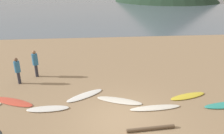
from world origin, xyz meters
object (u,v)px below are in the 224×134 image
object	(u,v)px
surfboard_4	(119,101)
person_0	(35,61)
surfboard_2	(48,109)
driftwood_log	(151,128)
surfboard_3	(85,95)
surfboard_1	(13,102)
surfboard_6	(188,96)
person_1	(17,69)
surfboard_5	(155,108)

from	to	relation	value
surfboard_4	person_0	xyz separation A→B (m)	(-4.84, 3.54, 0.99)
surfboard_2	person_0	size ratio (longest dim) A/B	1.14
person_0	driftwood_log	bearing A→B (deg)	-70.21
surfboard_3	surfboard_1	bearing A→B (deg)	151.28
surfboard_6	driftwood_log	world-z (taller)	driftwood_log
surfboard_4	person_1	bearing A→B (deg)	177.00
surfboard_4	surfboard_5	world-z (taller)	surfboard_5
surfboard_4	surfboard_5	distance (m)	1.84
person_0	driftwood_log	xyz separation A→B (m)	(5.85, -5.92, -0.95)
surfboard_1	surfboard_4	bearing A→B (deg)	21.07
person_1	surfboard_6	bearing A→B (deg)	-58.82
surfboard_5	person_0	size ratio (longest dim) A/B	1.43
surfboard_2	driftwood_log	size ratio (longest dim) A/B	0.98
person_0	surfboard_4	bearing A→B (deg)	-61.00
surfboard_4	surfboard_6	distance (m)	3.67
surfboard_4	person_0	bearing A→B (deg)	165.56
surfboard_1	surfboard_6	size ratio (longest dim) A/B	1.13
surfboard_5	person_0	world-z (taller)	person_0
surfboard_3	driftwood_log	world-z (taller)	driftwood_log
surfboard_3	surfboard_6	xyz separation A→B (m)	(5.41, -0.60, 0.01)
surfboard_2	surfboard_5	bearing A→B (deg)	-5.46
surfboard_3	person_0	xyz separation A→B (m)	(-3.11, 2.84, 0.99)
surfboard_3	surfboard_4	bearing A→B (deg)	-55.41
surfboard_1	surfboard_3	distance (m)	3.62
surfboard_3	driftwood_log	size ratio (longest dim) A/B	1.07
surfboard_5	driftwood_log	world-z (taller)	driftwood_log
surfboard_5	surfboard_6	bearing A→B (deg)	21.71
person_1	surfboard_1	bearing A→B (deg)	-126.09
surfboard_2	surfboard_1	bearing A→B (deg)	154.74
surfboard_3	surfboard_4	size ratio (longest dim) A/B	0.92
surfboard_3	person_1	bearing A→B (deg)	120.57
surfboard_2	driftwood_log	bearing A→B (deg)	-24.49
surfboard_4	driftwood_log	distance (m)	2.58
surfboard_1	surfboard_5	xyz separation A→B (m)	(6.98, -1.23, 0.01)
surfboard_5	person_1	world-z (taller)	person_1
person_1	driftwood_log	bearing A→B (deg)	-80.66
surfboard_4	surfboard_2	bearing A→B (deg)	-150.97
surfboard_2	surfboard_4	bearing A→B (deg)	6.24
surfboard_6	surfboard_2	bearing A→B (deg)	169.35
surfboard_2	person_1	bearing A→B (deg)	124.47
surfboard_1	surfboard_5	size ratio (longest dim) A/B	0.95
surfboard_6	person_1	bearing A→B (deg)	149.97
surfboard_2	surfboard_5	world-z (taller)	surfboard_2
surfboard_5	surfboard_4	bearing A→B (deg)	149.83
surfboard_6	driftwood_log	size ratio (longest dim) A/B	1.04
surfboard_5	driftwood_log	size ratio (longest dim) A/B	1.23
surfboard_1	person_0	bearing A→B (deg)	106.24
surfboard_1	surfboard_2	bearing A→B (deg)	1.13
surfboard_5	surfboard_1	bearing A→B (deg)	166.92
surfboard_4	driftwood_log	world-z (taller)	driftwood_log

